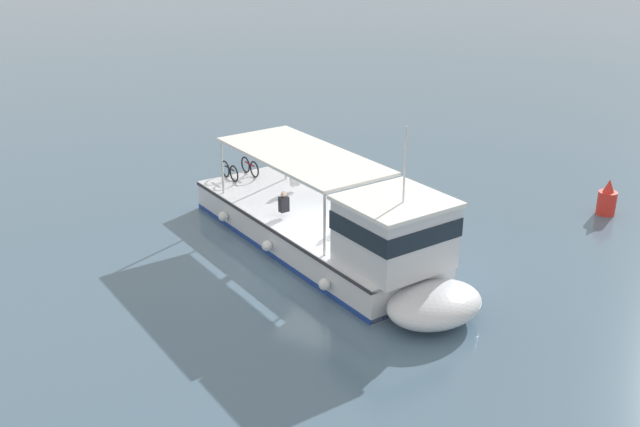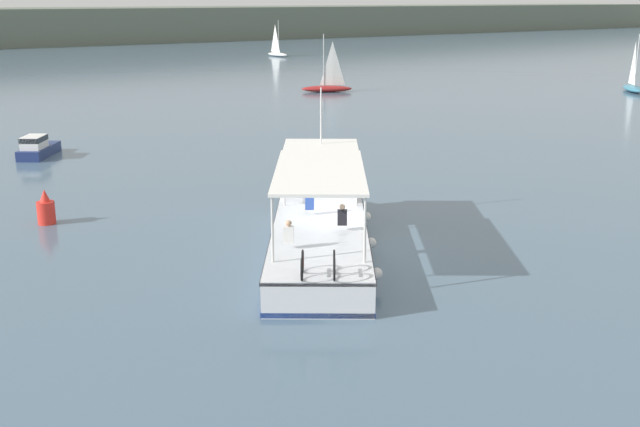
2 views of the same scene
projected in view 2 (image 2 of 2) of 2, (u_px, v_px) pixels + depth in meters
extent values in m
plane|color=slate|center=(333.00, 247.00, 27.96)|extent=(400.00, 400.00, 0.00)
cube|color=silver|center=(320.00, 242.00, 26.71)|extent=(8.71, 10.74, 1.10)
ellipsoid|color=silver|center=(321.00, 197.00, 32.68)|extent=(3.67, 3.47, 1.01)
cube|color=navy|center=(320.00, 254.00, 26.83)|extent=(8.74, 10.76, 0.16)
cube|color=#2D2D33|center=(320.00, 229.00, 26.58)|extent=(8.76, 10.77, 0.10)
cube|color=silver|center=(321.00, 172.00, 30.54)|extent=(3.71, 3.68, 1.90)
cube|color=#19232D|center=(321.00, 163.00, 30.45)|extent=(3.79, 3.75, 0.56)
cube|color=white|center=(321.00, 147.00, 30.27)|extent=(3.93, 3.90, 0.12)
cube|color=white|center=(320.00, 171.00, 25.57)|extent=(6.20, 7.20, 0.10)
cylinder|color=silver|center=(284.00, 180.00, 29.00)|extent=(0.08, 0.08, 2.00)
cylinder|color=silver|center=(357.00, 180.00, 28.97)|extent=(0.08, 0.08, 2.00)
cylinder|color=silver|center=(272.00, 230.00, 22.74)|extent=(0.08, 0.08, 2.00)
cylinder|color=silver|center=(365.00, 230.00, 22.72)|extent=(0.08, 0.08, 2.00)
cylinder|color=silver|center=(321.00, 116.00, 30.25)|extent=(0.06, 0.06, 2.20)
sphere|color=white|center=(367.00, 217.00, 29.98)|extent=(0.36, 0.36, 0.36)
sphere|color=white|center=(371.00, 243.00, 26.80)|extent=(0.36, 0.36, 0.36)
sphere|color=white|center=(377.00, 273.00, 23.82)|extent=(0.36, 0.36, 0.36)
torus|color=black|center=(303.00, 261.00, 22.09)|extent=(0.42, 0.58, 0.66)
torus|color=black|center=(302.00, 269.00, 21.42)|extent=(0.42, 0.58, 0.66)
cylinder|color=maroon|center=(302.00, 261.00, 21.72)|extent=(0.44, 0.61, 0.06)
torus|color=black|center=(334.00, 261.00, 22.09)|extent=(0.42, 0.58, 0.66)
torus|color=black|center=(334.00, 269.00, 21.41)|extent=(0.42, 0.58, 0.66)
cylinder|color=#232328|center=(334.00, 261.00, 21.72)|extent=(0.44, 0.61, 0.06)
cube|color=white|center=(289.00, 235.00, 24.12)|extent=(0.39, 0.36, 0.52)
sphere|color=tan|center=(289.00, 223.00, 24.02)|extent=(0.20, 0.20, 0.20)
cube|color=black|center=(342.00, 217.00, 26.00)|extent=(0.39, 0.36, 0.52)
sphere|color=beige|center=(342.00, 207.00, 25.90)|extent=(0.20, 0.20, 0.20)
cube|color=#2D4CA5|center=(310.00, 202.00, 27.90)|extent=(0.39, 0.36, 0.52)
sphere|color=beige|center=(310.00, 192.00, 27.80)|extent=(0.20, 0.20, 0.20)
ellipsoid|color=teal|center=(633.00, 89.00, 73.76)|extent=(4.16, 4.58, 0.60)
cylinder|color=silver|center=(637.00, 60.00, 72.75)|extent=(0.08, 0.08, 4.80)
pyramid|color=white|center=(634.00, 63.00, 73.65)|extent=(1.14, 1.34, 4.08)
ellipsoid|color=white|center=(278.00, 54.00, 117.77)|extent=(1.65, 4.87, 0.60)
cylinder|color=silver|center=(278.00, 36.00, 116.81)|extent=(0.08, 0.08, 4.80)
pyramid|color=white|center=(275.00, 38.00, 117.53)|extent=(0.15, 1.70, 4.08)
cube|color=navy|center=(39.00, 151.00, 43.88)|extent=(3.11, 3.70, 0.56)
cube|color=white|center=(34.00, 142.00, 43.10)|extent=(1.78, 1.92, 0.70)
cube|color=#19232D|center=(34.00, 139.00, 43.05)|extent=(1.80, 1.94, 0.28)
ellipsoid|color=maroon|center=(327.00, 89.00, 73.60)|extent=(4.89, 3.52, 0.60)
cylinder|color=silver|center=(324.00, 60.00, 72.85)|extent=(0.08, 0.08, 4.80)
pyramid|color=white|center=(333.00, 63.00, 73.03)|extent=(1.52, 0.86, 4.08)
cylinder|color=red|center=(46.00, 213.00, 30.71)|extent=(0.70, 0.70, 0.90)
cone|color=red|center=(44.00, 196.00, 30.52)|extent=(0.42, 0.42, 0.50)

